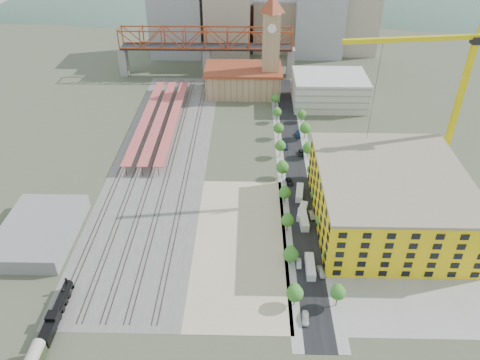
{
  "coord_description": "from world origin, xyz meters",
  "views": [
    {
      "loc": [
        -1.83,
        -138.44,
        96.09
      ],
      "look_at": [
        -4.59,
        -11.59,
        10.0
      ],
      "focal_mm": 35.0,
      "sensor_mm": 36.0,
      "label": 1
    }
  ],
  "objects_px": {
    "site_trailer_d": "(299,193)",
    "car_0": "(305,318)",
    "locomotive": "(58,310)",
    "site_trailer_b": "(303,220)",
    "tower_crane": "(453,82)",
    "site_trailer_a": "(310,267)",
    "site_trailer_c": "(302,211)",
    "construction_building": "(388,198)",
    "clock_tower": "(271,37)"
  },
  "relations": [
    {
      "from": "locomotive",
      "to": "site_trailer_c",
      "type": "distance_m",
      "value": 78.81
    },
    {
      "from": "site_trailer_c",
      "to": "construction_building",
      "type": "bearing_deg",
      "value": 7.18
    },
    {
      "from": "locomotive",
      "to": "site_trailer_b",
      "type": "height_order",
      "value": "locomotive"
    },
    {
      "from": "tower_crane",
      "to": "site_trailer_a",
      "type": "height_order",
      "value": "tower_crane"
    },
    {
      "from": "clock_tower",
      "to": "site_trailer_d",
      "type": "xyz_separation_m",
      "value": [
        8.0,
        -86.07,
        -27.47
      ]
    },
    {
      "from": "site_trailer_a",
      "to": "clock_tower",
      "type": "bearing_deg",
      "value": 94.68
    },
    {
      "from": "tower_crane",
      "to": "site_trailer_b",
      "type": "height_order",
      "value": "tower_crane"
    },
    {
      "from": "site_trailer_a",
      "to": "site_trailer_d",
      "type": "xyz_separation_m",
      "value": [
        0.0,
        36.02,
        -0.05
      ]
    },
    {
      "from": "site_trailer_c",
      "to": "car_0",
      "type": "bearing_deg",
      "value": -79.4
    },
    {
      "from": "tower_crane",
      "to": "site_trailer_b",
      "type": "bearing_deg",
      "value": -151.25
    },
    {
      "from": "locomotive",
      "to": "site_trailer_b",
      "type": "distance_m",
      "value": 76.49
    },
    {
      "from": "site_trailer_d",
      "to": "site_trailer_a",
      "type": "bearing_deg",
      "value": -82.39
    },
    {
      "from": "site_trailer_d",
      "to": "car_0",
      "type": "height_order",
      "value": "site_trailer_d"
    },
    {
      "from": "tower_crane",
      "to": "site_trailer_a",
      "type": "relative_size",
      "value": 6.58
    },
    {
      "from": "site_trailer_b",
      "to": "car_0",
      "type": "relative_size",
      "value": 2.09
    },
    {
      "from": "site_trailer_d",
      "to": "car_0",
      "type": "relative_size",
      "value": 1.94
    },
    {
      "from": "clock_tower",
      "to": "locomotive",
      "type": "distance_m",
      "value": 153.6
    },
    {
      "from": "site_trailer_d",
      "to": "car_0",
      "type": "distance_m",
      "value": 54.01
    },
    {
      "from": "locomotive",
      "to": "site_trailer_d",
      "type": "relative_size",
      "value": 2.33
    },
    {
      "from": "site_trailer_a",
      "to": "site_trailer_d",
      "type": "bearing_deg",
      "value": 90.93
    },
    {
      "from": "construction_building",
      "to": "clock_tower",
      "type": "bearing_deg",
      "value": 108.78
    },
    {
      "from": "site_trailer_c",
      "to": "car_0",
      "type": "xyz_separation_m",
      "value": [
        -3.0,
        -43.37,
        -0.41
      ]
    },
    {
      "from": "tower_crane",
      "to": "car_0",
      "type": "height_order",
      "value": "tower_crane"
    },
    {
      "from": "car_0",
      "to": "construction_building",
      "type": "bearing_deg",
      "value": 58.87
    },
    {
      "from": "site_trailer_a",
      "to": "site_trailer_d",
      "type": "distance_m",
      "value": 36.02
    },
    {
      "from": "locomotive",
      "to": "site_trailer_d",
      "type": "height_order",
      "value": "locomotive"
    },
    {
      "from": "tower_crane",
      "to": "site_trailer_b",
      "type": "distance_m",
      "value": 65.39
    },
    {
      "from": "car_0",
      "to": "site_trailer_d",
      "type": "bearing_deg",
      "value": 91.63
    },
    {
      "from": "locomotive",
      "to": "site_trailer_a",
      "type": "relative_size",
      "value": 2.25
    },
    {
      "from": "construction_building",
      "to": "site_trailer_b",
      "type": "height_order",
      "value": "construction_building"
    },
    {
      "from": "site_trailer_c",
      "to": "site_trailer_d",
      "type": "xyz_separation_m",
      "value": [
        0.0,
        10.56,
        0.03
      ]
    },
    {
      "from": "site_trailer_c",
      "to": "site_trailer_d",
      "type": "distance_m",
      "value": 10.56
    },
    {
      "from": "construction_building",
      "to": "site_trailer_b",
      "type": "xyz_separation_m",
      "value": [
        -26.0,
        -1.04,
        -8.09
      ]
    },
    {
      "from": "site_trailer_c",
      "to": "clock_tower",
      "type": "bearing_deg",
      "value": 109.29
    },
    {
      "from": "construction_building",
      "to": "locomotive",
      "type": "relative_size",
      "value": 2.42
    },
    {
      "from": "site_trailer_b",
      "to": "car_0",
      "type": "bearing_deg",
      "value": -96.61
    },
    {
      "from": "site_trailer_d",
      "to": "car_0",
      "type": "bearing_deg",
      "value": -85.57
    },
    {
      "from": "site_trailer_d",
      "to": "site_trailer_b",
      "type": "bearing_deg",
      "value": -82.39
    },
    {
      "from": "tower_crane",
      "to": "site_trailer_c",
      "type": "distance_m",
      "value": 63.83
    },
    {
      "from": "clock_tower",
      "to": "site_trailer_b",
      "type": "relative_size",
      "value": 5.39
    },
    {
      "from": "clock_tower",
      "to": "site_trailer_b",
      "type": "xyz_separation_m",
      "value": [
        8.0,
        -101.04,
        -27.38
      ]
    },
    {
      "from": "locomotive",
      "to": "car_0",
      "type": "distance_m",
      "value": 63.01
    },
    {
      "from": "site_trailer_b",
      "to": "site_trailer_d",
      "type": "relative_size",
      "value": 1.08
    },
    {
      "from": "site_trailer_c",
      "to": "tower_crane",
      "type": "bearing_deg",
      "value": 39.07
    },
    {
      "from": "site_trailer_b",
      "to": "clock_tower",
      "type": "bearing_deg",
      "value": 92.32
    },
    {
      "from": "construction_building",
      "to": "site_trailer_d",
      "type": "bearing_deg",
      "value": 151.83
    },
    {
      "from": "site_trailer_c",
      "to": "site_trailer_b",
      "type": "bearing_deg",
      "value": -75.44
    },
    {
      "from": "clock_tower",
      "to": "locomotive",
      "type": "relative_size",
      "value": 2.49
    },
    {
      "from": "site_trailer_c",
      "to": "car_0",
      "type": "distance_m",
      "value": 43.47
    },
    {
      "from": "clock_tower",
      "to": "site_trailer_a",
      "type": "height_order",
      "value": "clock_tower"
    }
  ]
}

